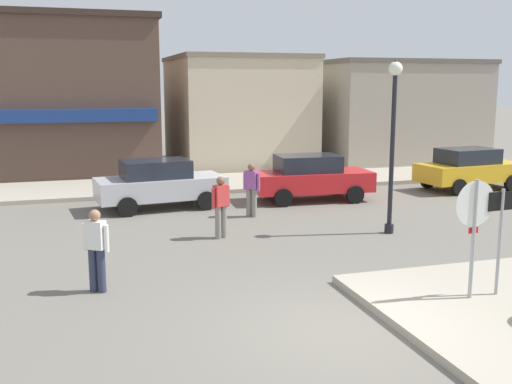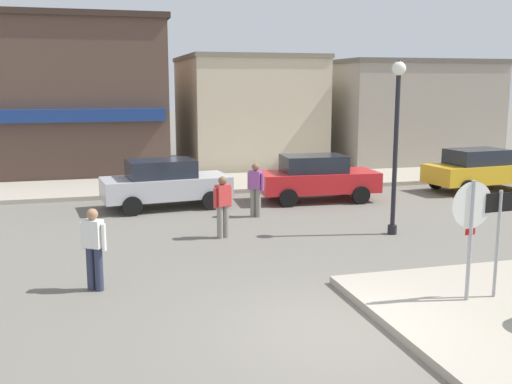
{
  "view_description": "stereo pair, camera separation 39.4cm",
  "coord_description": "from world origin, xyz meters",
  "views": [
    {
      "loc": [
        -3.94,
        -8.33,
        3.93
      ],
      "look_at": [
        -0.06,
        4.5,
        1.5
      ],
      "focal_mm": 42.0,
      "sensor_mm": 36.0,
      "label": 1
    },
    {
      "loc": [
        -3.56,
        -8.44,
        3.93
      ],
      "look_at": [
        -0.06,
        4.5,
        1.5
      ],
      "focal_mm": 42.0,
      "sensor_mm": 36.0,
      "label": 2
    }
  ],
  "objects": [
    {
      "name": "ground_plane",
      "position": [
        0.0,
        0.0,
        0.0
      ],
      "size": [
        160.0,
        160.0,
        0.0
      ],
      "primitive_type": "plane",
      "color": "#6B665B"
    },
    {
      "name": "kerb_far",
      "position": [
        0.0,
        14.35,
        0.07
      ],
      "size": [
        80.0,
        4.0,
        0.15
      ],
      "primitive_type": "cube",
      "color": "#A89E8C",
      "rests_on": "ground"
    },
    {
      "name": "stop_sign",
      "position": [
        2.69,
        0.35,
        1.52
      ],
      "size": [
        0.82,
        0.09,
        2.3
      ],
      "color": "#9E9EA3",
      "rests_on": "ground"
    },
    {
      "name": "one_way_sign",
      "position": [
        3.26,
        0.37,
        1.33
      ],
      "size": [
        0.6,
        0.07,
        2.1
      ],
      "color": "#9E9EA3",
      "rests_on": "ground"
    },
    {
      "name": "lamp_post",
      "position": [
        3.96,
        5.51,
        2.96
      ],
      "size": [
        0.36,
        0.36,
        4.54
      ],
      "color": "black",
      "rests_on": "ground"
    },
    {
      "name": "parked_car_nearest",
      "position": [
        -1.45,
        10.52,
        0.81
      ],
      "size": [
        4.16,
        2.2,
        1.56
      ],
      "color": "#B7B7BC",
      "rests_on": "ground"
    },
    {
      "name": "parked_car_second",
      "position": [
        3.65,
        10.34,
        0.81
      ],
      "size": [
        4.1,
        2.06,
        1.56
      ],
      "color": "red",
      "rests_on": "ground"
    },
    {
      "name": "parked_car_third",
      "position": [
        10.15,
        10.61,
        0.81
      ],
      "size": [
        4.16,
        2.19,
        1.56
      ],
      "color": "gold",
      "rests_on": "ground"
    },
    {
      "name": "pedestrian_crossing_near",
      "position": [
        -3.67,
        3.03,
        0.87
      ],
      "size": [
        0.51,
        0.38,
        1.61
      ],
      "color": "#2D334C",
      "rests_on": "ground"
    },
    {
      "name": "pedestrian_crossing_far",
      "position": [
        -0.46,
        6.29,
        0.87
      ],
      "size": [
        0.54,
        0.34,
        1.61
      ],
      "color": "gray",
      "rests_on": "ground"
    },
    {
      "name": "pedestrian_kerb_side",
      "position": [
        1.01,
        8.5,
        0.87
      ],
      "size": [
        0.45,
        0.46,
        1.61
      ],
      "color": "gray",
      "rests_on": "ground"
    },
    {
      "name": "building_corner_shop",
      "position": [
        -4.68,
        20.61,
        3.38
      ],
      "size": [
        8.57,
        9.01,
        6.75
      ],
      "color": "brown",
      "rests_on": "ground"
    },
    {
      "name": "building_storefront_left_near",
      "position": [
        3.75,
        20.37,
        2.63
      ],
      "size": [
        6.21,
        7.3,
        5.24
      ],
      "color": "beige",
      "rests_on": "ground"
    },
    {
      "name": "building_storefront_left_mid",
      "position": [
        11.58,
        19.29,
        2.53
      ],
      "size": [
        7.84,
        6.82,
        5.06
      ],
      "color": "#9E9384",
      "rests_on": "ground"
    }
  ]
}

